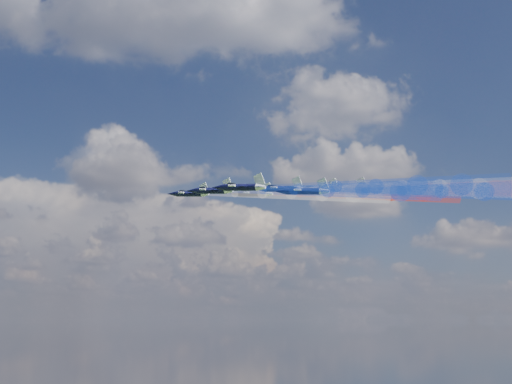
{
  "coord_description": "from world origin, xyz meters",
  "views": [
    {
      "loc": [
        18.02,
        -170.25,
        128.41
      ],
      "look_at": [
        18.5,
        -22.25,
        158.86
      ],
      "focal_mm": 43.88,
      "sensor_mm": 36.0,
      "label": 1
    }
  ],
  "objects": [
    {
      "name": "jet_lead",
      "position": [
        1.45,
        -12.86,
        160.3
      ],
      "size": [
        17.03,
        16.44,
        6.66
      ],
      "primitive_type": null,
      "rotation": [
        0.1,
        -0.17,
        1.04
      ],
      "color": "black"
    },
    {
      "name": "jet_outer_left",
      "position": [
        15.18,
        -43.12,
        155.55
      ],
      "size": [
        17.03,
        16.44,
        6.66
      ],
      "primitive_type": null,
      "rotation": [
        0.1,
        -0.17,
        1.04
      ],
      "color": "black"
    },
    {
      "name": "jet_rear_right",
      "position": [
        39.99,
        -21.08,
        159.82
      ],
      "size": [
        17.03,
        16.44,
        6.66
      ],
      "primitive_type": null,
      "rotation": [
        0.1,
        -0.17,
        1.04
      ],
      "color": "black"
    },
    {
      "name": "jet_center_third",
      "position": [
        24.1,
        -26.79,
        158.69
      ],
      "size": [
        17.03,
        16.44,
        6.66
      ],
      "primitive_type": null,
      "rotation": [
        0.1,
        -0.17,
        1.04
      ],
      "color": "black"
    },
    {
      "name": "jet_outer_right",
      "position": [
        34.95,
        -7.7,
        162.58
      ],
      "size": [
        17.03,
        16.44,
        6.66
      ],
      "primitive_type": null,
      "rotation": [
        0.1,
        -0.17,
        1.04
      ],
      "color": "black"
    },
    {
      "name": "trail_inner_left",
      "position": [
        33.39,
        -42.49,
        155.07
      ],
      "size": [
        42.56,
        27.49,
        9.72
      ],
      "primitive_type": null,
      "rotation": [
        0.1,
        -0.17,
        1.04
      ],
      "color": "blue"
    },
    {
      "name": "jet_inner_right",
      "position": [
        17.71,
        -10.19,
        160.87
      ],
      "size": [
        17.03,
        16.44,
        6.66
      ],
      "primitive_type": null,
      "rotation": [
        0.1,
        -0.17,
        1.04
      ],
      "color": "black"
    },
    {
      "name": "trail_outer_left",
      "position": [
        40.49,
        -57.43,
        152.69
      ],
      "size": [
        42.56,
        27.49,
        9.72
      ],
      "primitive_type": null,
      "rotation": [
        0.1,
        -0.17,
        1.04
      ],
      "color": "blue"
    },
    {
      "name": "trail_lead",
      "position": [
        26.76,
        -27.18,
        157.43
      ],
      "size": [
        42.56,
        27.49,
        9.72
      ],
      "primitive_type": null,
      "rotation": [
        0.1,
        -0.17,
        1.04
      ],
      "color": "white"
    },
    {
      "name": "trail_rear_right",
      "position": [
        65.3,
        -35.4,
        156.95
      ],
      "size": [
        42.56,
        27.49,
        9.72
      ],
      "primitive_type": null,
      "rotation": [
        0.1,
        -0.17,
        1.04
      ],
      "color": "red"
    },
    {
      "name": "jet_rear_left",
      "position": [
        28.62,
        -39.24,
        155.52
      ],
      "size": [
        17.03,
        16.44,
        6.66
      ],
      "primitive_type": null,
      "rotation": [
        0.1,
        -0.17,
        1.04
      ],
      "color": "black"
    },
    {
      "name": "trail_center_third",
      "position": [
        49.41,
        -41.11,
        155.82
      ],
      "size": [
        42.56,
        27.49,
        9.72
      ],
      "primitive_type": null,
      "rotation": [
        0.1,
        -0.17,
        1.04
      ],
      "color": "white"
    },
    {
      "name": "trail_rear_left",
      "position": [
        53.93,
        -53.56,
        152.66
      ],
      "size": [
        42.56,
        27.49,
        9.72
      ],
      "primitive_type": null,
      "rotation": [
        0.1,
        -0.17,
        1.04
      ],
      "color": "blue"
    },
    {
      "name": "trail_outer_right",
      "position": [
        60.26,
        -22.01,
        159.71
      ],
      "size": [
        42.56,
        27.49,
        9.72
      ],
      "primitive_type": null,
      "rotation": [
        0.1,
        -0.17,
        1.04
      ],
      "color": "red"
    },
    {
      "name": "jet_inner_left",
      "position": [
        8.08,
        -28.17,
        157.93
      ],
      "size": [
        17.03,
        16.44,
        6.66
      ],
      "primitive_type": null,
      "rotation": [
        0.1,
        -0.17,
        1.04
      ],
      "color": "black"
    },
    {
      "name": "trail_inner_right",
      "position": [
        43.02,
        -24.51,
        158.0
      ],
      "size": [
        42.56,
        27.49,
        9.72
      ],
      "primitive_type": null,
      "rotation": [
        0.1,
        -0.17,
        1.04
      ],
      "color": "red"
    }
  ]
}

